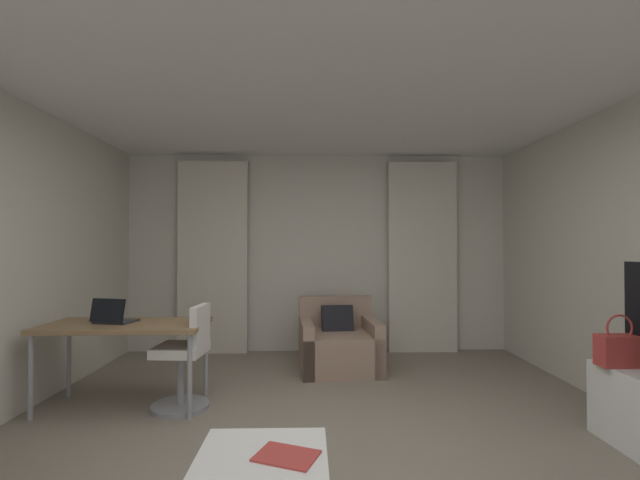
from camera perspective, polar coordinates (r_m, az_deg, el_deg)
The scene contains 11 objects.
ground_plane at distance 3.02m, azimuth 1.14°, elevation -28.07°, with size 12.00×12.00×0.00m, color gray.
wall_window at distance 5.72m, azimuth -0.26°, elevation -1.71°, with size 5.12×0.06×2.60m.
ceiling at distance 2.97m, azimuth 1.12°, elevation 24.05°, with size 5.12×6.12×0.06m, color white.
curtain_left_panel at distance 5.73m, azimuth -14.14°, elevation -2.18°, with size 0.90×0.06×2.50m.
curtain_right_panel at distance 5.78m, azimuth 13.52°, elevation -2.17°, with size 0.90×0.06×2.50m.
armchair at distance 4.96m, azimuth 2.51°, elevation -13.81°, with size 0.92×0.91×0.79m.
desk at distance 4.12m, azimuth -24.55°, elevation -10.88°, with size 1.36×0.64×0.72m.
desk_chair at distance 3.95m, azimuth -17.57°, elevation -15.32°, with size 0.48×0.48×0.88m.
laptop at distance 4.15m, azimuth -25.87°, elevation -9.31°, with size 0.37×0.32×0.22m.
magazine_open at distance 2.24m, azimuth -4.50°, elevation -26.80°, with size 0.33×0.29×0.01m.
handbag_primary at distance 3.77m, azimuth 35.14°, elevation -11.85°, with size 0.30×0.14×0.37m.
Camera 1 is at (-0.12, -2.69, 1.38)m, focal length 23.96 mm.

